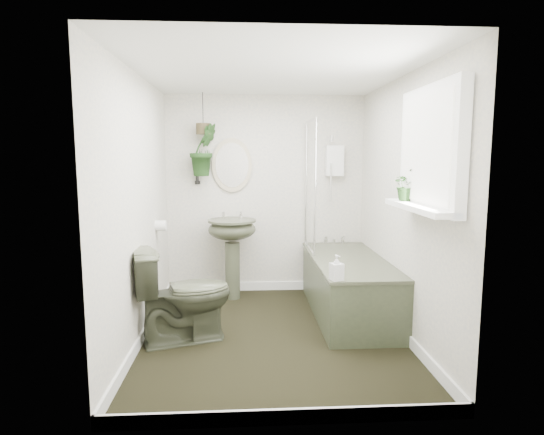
{
  "coord_description": "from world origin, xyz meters",
  "views": [
    {
      "loc": [
        -0.25,
        -3.92,
        1.6
      ],
      "look_at": [
        0.0,
        0.15,
        1.05
      ],
      "focal_mm": 30.0,
      "sensor_mm": 36.0,
      "label": 1
    }
  ],
  "objects": [
    {
      "name": "window_blinds",
      "position": [
        1.04,
        -0.7,
        1.65
      ],
      "size": [
        0.01,
        0.86,
        0.76
      ],
      "primitive_type": "cube",
      "color": "white",
      "rests_on": "wall_right"
    },
    {
      "name": "skirting",
      "position": [
        0.0,
        0.0,
        0.05
      ],
      "size": [
        2.3,
        2.8,
        0.1
      ],
      "primitive_type": "cube",
      "color": "white",
      "rests_on": "floor"
    },
    {
      "name": "wall_back",
      "position": [
        0.0,
        1.41,
        1.15
      ],
      "size": [
        2.3,
        0.02,
        2.3
      ],
      "primitive_type": "cube",
      "color": "beige",
      "rests_on": "ground"
    },
    {
      "name": "ceiling",
      "position": [
        0.0,
        0.0,
        2.31
      ],
      "size": [
        2.3,
        2.8,
        0.02
      ],
      "primitive_type": "cube",
      "color": "white",
      "rests_on": "ground"
    },
    {
      "name": "wall_front",
      "position": [
        0.0,
        -1.41,
        1.15
      ],
      "size": [
        2.3,
        0.02,
        2.3
      ],
      "primitive_type": "cube",
      "color": "beige",
      "rests_on": "ground"
    },
    {
      "name": "floor",
      "position": [
        0.0,
        0.0,
        -0.01
      ],
      "size": [
        2.3,
        2.8,
        0.02
      ],
      "primitive_type": "cube",
      "color": "black",
      "rests_on": "ground"
    },
    {
      "name": "window_sill",
      "position": [
        1.02,
        -0.7,
        1.23
      ],
      "size": [
        0.18,
        1.0,
        0.04
      ],
      "primitive_type": "cube",
      "color": "white",
      "rests_on": "wall_right"
    },
    {
      "name": "window_recess",
      "position": [
        1.09,
        -0.7,
        1.65
      ],
      "size": [
        0.08,
        1.0,
        0.9
      ],
      "primitive_type": "cube",
      "color": "white",
      "rests_on": "wall_right"
    },
    {
      "name": "oval_mirror",
      "position": [
        -0.39,
        1.37,
        1.5
      ],
      "size": [
        0.46,
        0.03,
        0.62
      ],
      "primitive_type": "ellipsoid",
      "color": "#C0B18F",
      "rests_on": "wall_back"
    },
    {
      "name": "bathtub",
      "position": [
        0.8,
        0.5,
        0.29
      ],
      "size": [
        0.72,
        1.72,
        0.58
      ],
      "primitive_type": null,
      "color": "#3F4331",
      "rests_on": "floor"
    },
    {
      "name": "soap_bottle",
      "position": [
        0.51,
        -0.29,
        0.69
      ],
      "size": [
        0.12,
        0.12,
        0.21
      ],
      "primitive_type": "imported",
      "rotation": [
        0.0,
        0.0,
        0.3
      ],
      "color": "black",
      "rests_on": "bathtub"
    },
    {
      "name": "shower_box",
      "position": [
        0.8,
        1.34,
        1.55
      ],
      "size": [
        0.2,
        0.1,
        0.35
      ],
      "primitive_type": "cube",
      "color": "white",
      "rests_on": "wall_back"
    },
    {
      "name": "wall_left",
      "position": [
        -1.16,
        0.0,
        1.15
      ],
      "size": [
        0.02,
        2.8,
        2.3
      ],
      "primitive_type": "cube",
      "color": "beige",
      "rests_on": "ground"
    },
    {
      "name": "sill_plant",
      "position": [
        1.04,
        -0.4,
        1.38
      ],
      "size": [
        0.24,
        0.21,
        0.25
      ],
      "primitive_type": "imported",
      "rotation": [
        0.0,
        0.0,
        0.07
      ],
      "color": "black",
      "rests_on": "window_sill"
    },
    {
      "name": "toilet_roll_holder",
      "position": [
        -1.1,
        0.7,
        0.9
      ],
      "size": [
        0.11,
        0.11,
        0.11
      ],
      "primitive_type": "cylinder",
      "rotation": [
        0.0,
        1.57,
        0.0
      ],
      "color": "white",
      "rests_on": "wall_left"
    },
    {
      "name": "bath_screen",
      "position": [
        0.47,
        0.99,
        1.28
      ],
      "size": [
        0.04,
        0.72,
        1.4
      ],
      "primitive_type": null,
      "color": "silver",
      "rests_on": "bathtub"
    },
    {
      "name": "pedestal_sink",
      "position": [
        -0.39,
        1.1,
        0.45
      ],
      "size": [
        0.62,
        0.56,
        0.91
      ],
      "primitive_type": null,
      "rotation": [
        0.0,
        0.0,
        0.22
      ],
      "color": "#3F4331",
      "rests_on": "floor"
    },
    {
      "name": "hanging_pot",
      "position": [
        -0.7,
        1.25,
        1.9
      ],
      "size": [
        0.16,
        0.16,
        0.12
      ],
      "primitive_type": "cylinder",
      "color": "#3F361F",
      "rests_on": "ceiling"
    },
    {
      "name": "hanging_plant",
      "position": [
        -0.7,
        1.25,
        1.67
      ],
      "size": [
        0.41,
        0.39,
        0.58
      ],
      "primitive_type": "imported",
      "rotation": [
        0.0,
        0.0,
        0.57
      ],
      "color": "black",
      "rests_on": "ceiling"
    },
    {
      "name": "wall_sconce",
      "position": [
        -0.79,
        1.36,
        1.4
      ],
      "size": [
        0.04,
        0.04,
        0.22
      ],
      "primitive_type": "cylinder",
      "color": "black",
      "rests_on": "wall_back"
    },
    {
      "name": "toilet",
      "position": [
        -0.78,
        -0.08,
        0.42
      ],
      "size": [
        0.92,
        0.69,
        0.83
      ],
      "primitive_type": "imported",
      "rotation": [
        0.0,
        0.0,
        1.88
      ],
      "color": "#3F4331",
      "rests_on": "floor"
    },
    {
      "name": "wall_right",
      "position": [
        1.16,
        0.0,
        1.15
      ],
      "size": [
        0.02,
        2.8,
        2.3
      ],
      "primitive_type": "cube",
      "color": "beige",
      "rests_on": "ground"
    }
  ]
}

